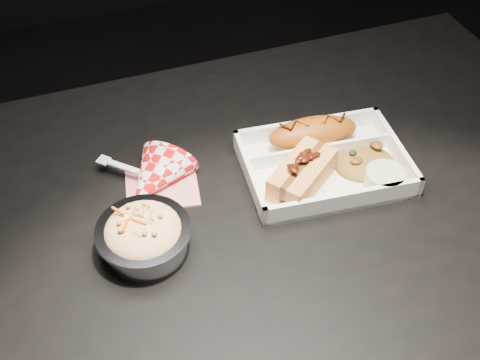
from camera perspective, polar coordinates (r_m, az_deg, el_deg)
name	(u,v)px	position (r m, az deg, el deg)	size (l,w,h in m)	color
dining_table	(254,249)	(0.97, 1.38, -6.58)	(1.20, 0.80, 0.75)	black
food_tray	(323,166)	(0.96, 7.89, 1.30)	(0.27, 0.20, 0.04)	white
fried_pastry	(313,133)	(0.98, 6.94, 4.44)	(0.15, 0.06, 0.05)	#9E4C0F
hotdog	(303,172)	(0.91, 5.95, 0.73)	(0.13, 0.12, 0.06)	#EA9E4F
fried_rice_mound	(366,158)	(0.96, 11.83, 2.03)	(0.10, 0.08, 0.03)	olive
cupcake_liner	(384,179)	(0.94, 13.54, 0.05)	(0.06, 0.06, 0.03)	beige
foil_coleslaw_cup	(144,235)	(0.84, -9.11, -5.13)	(0.13, 0.13, 0.07)	silver
napkin_fork	(153,179)	(0.93, -8.20, 0.10)	(0.15, 0.15, 0.10)	red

